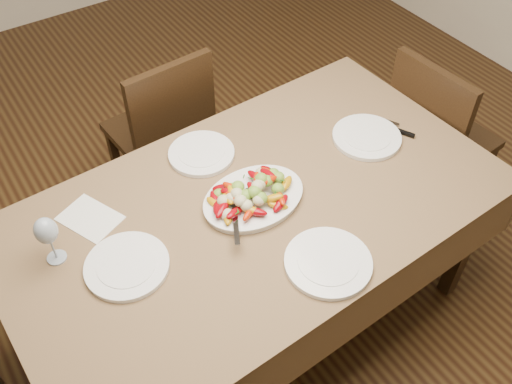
{
  "coord_description": "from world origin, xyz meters",
  "views": [
    {
      "loc": [
        -0.84,
        -1.3,
        2.3
      ],
      "look_at": [
        -0.06,
        -0.13,
        0.82
      ],
      "focal_mm": 40.0,
      "sensor_mm": 36.0,
      "label": 1
    }
  ],
  "objects_px": {
    "plate_left": "(127,266)",
    "serving_platter": "(254,199)",
    "chair_far": "(158,131)",
    "dining_table": "(256,265)",
    "plate_right": "(367,137)",
    "wine_glass": "(49,239)",
    "plate_near": "(328,263)",
    "chair_right": "(442,138)",
    "plate_far": "(201,154)"
  },
  "relations": [
    {
      "from": "plate_far",
      "to": "wine_glass",
      "type": "xyz_separation_m",
      "value": [
        -0.66,
        -0.17,
        0.09
      ]
    },
    {
      "from": "chair_right",
      "to": "wine_glass",
      "type": "bearing_deg",
      "value": 83.37
    },
    {
      "from": "plate_left",
      "to": "plate_far",
      "type": "height_order",
      "value": "same"
    },
    {
      "from": "wine_glass",
      "to": "chair_right",
      "type": "bearing_deg",
      "value": -2.95
    },
    {
      "from": "dining_table",
      "to": "serving_platter",
      "type": "relative_size",
      "value": 4.83
    },
    {
      "from": "dining_table",
      "to": "wine_glass",
      "type": "distance_m",
      "value": 0.86
    },
    {
      "from": "chair_far",
      "to": "plate_near",
      "type": "xyz_separation_m",
      "value": [
        0.04,
        -1.25,
        0.29
      ]
    },
    {
      "from": "chair_right",
      "to": "plate_right",
      "type": "bearing_deg",
      "value": 88.71
    },
    {
      "from": "serving_platter",
      "to": "wine_glass",
      "type": "height_order",
      "value": "wine_glass"
    },
    {
      "from": "chair_far",
      "to": "plate_near",
      "type": "bearing_deg",
      "value": 87.73
    },
    {
      "from": "wine_glass",
      "to": "plate_left",
      "type": "bearing_deg",
      "value": -42.87
    },
    {
      "from": "chair_right",
      "to": "plate_near",
      "type": "distance_m",
      "value": 1.2
    },
    {
      "from": "chair_right",
      "to": "plate_near",
      "type": "height_order",
      "value": "chair_right"
    },
    {
      "from": "dining_table",
      "to": "chair_far",
      "type": "relative_size",
      "value": 1.94
    },
    {
      "from": "plate_right",
      "to": "wine_glass",
      "type": "xyz_separation_m",
      "value": [
        -1.27,
        0.12,
        0.09
      ]
    },
    {
      "from": "dining_table",
      "to": "chair_far",
      "type": "bearing_deg",
      "value": 89.24
    },
    {
      "from": "plate_near",
      "to": "plate_right",
      "type": "bearing_deg",
      "value": 37.66
    },
    {
      "from": "plate_left",
      "to": "wine_glass",
      "type": "relative_size",
      "value": 1.37
    },
    {
      "from": "chair_far",
      "to": "plate_left",
      "type": "xyz_separation_m",
      "value": [
        -0.53,
        -0.89,
        0.29
      ]
    },
    {
      "from": "chair_far",
      "to": "plate_near",
      "type": "distance_m",
      "value": 1.28
    },
    {
      "from": "dining_table",
      "to": "chair_right",
      "type": "distance_m",
      "value": 1.14
    },
    {
      "from": "plate_left",
      "to": "plate_right",
      "type": "relative_size",
      "value": 1.0
    },
    {
      "from": "plate_left",
      "to": "plate_near",
      "type": "distance_m",
      "value": 0.67
    },
    {
      "from": "plate_left",
      "to": "serving_platter",
      "type": "bearing_deg",
      "value": 1.77
    },
    {
      "from": "chair_far",
      "to": "serving_platter",
      "type": "distance_m",
      "value": 0.92
    },
    {
      "from": "dining_table",
      "to": "plate_right",
      "type": "distance_m",
      "value": 0.7
    },
    {
      "from": "plate_far",
      "to": "plate_near",
      "type": "distance_m",
      "value": 0.7
    },
    {
      "from": "dining_table",
      "to": "plate_right",
      "type": "relative_size",
      "value": 6.57
    },
    {
      "from": "plate_right",
      "to": "wine_glass",
      "type": "distance_m",
      "value": 1.28
    },
    {
      "from": "chair_far",
      "to": "plate_right",
      "type": "distance_m",
      "value": 1.05
    },
    {
      "from": "plate_far",
      "to": "plate_near",
      "type": "xyz_separation_m",
      "value": [
        0.08,
        -0.7,
        0.0
      ]
    },
    {
      "from": "plate_right",
      "to": "wine_glass",
      "type": "relative_size",
      "value": 1.37
    },
    {
      "from": "serving_platter",
      "to": "wine_glass",
      "type": "xyz_separation_m",
      "value": [
        -0.69,
        0.15,
        0.09
      ]
    },
    {
      "from": "chair_far",
      "to": "plate_far",
      "type": "xyz_separation_m",
      "value": [
        -0.05,
        -0.55,
        0.29
      ]
    },
    {
      "from": "dining_table",
      "to": "chair_far",
      "type": "distance_m",
      "value": 0.89
    },
    {
      "from": "chair_far",
      "to": "dining_table",
      "type": "bearing_deg",
      "value": 85.33
    },
    {
      "from": "plate_far",
      "to": "plate_near",
      "type": "bearing_deg",
      "value": -83.21
    },
    {
      "from": "chair_far",
      "to": "plate_left",
      "type": "distance_m",
      "value": 1.07
    },
    {
      "from": "dining_table",
      "to": "plate_far",
      "type": "height_order",
      "value": "plate_far"
    },
    {
      "from": "serving_platter",
      "to": "plate_near",
      "type": "bearing_deg",
      "value": -82.53
    },
    {
      "from": "plate_left",
      "to": "plate_right",
      "type": "height_order",
      "value": "same"
    },
    {
      "from": "chair_right",
      "to": "plate_far",
      "type": "distance_m",
      "value": 1.23
    },
    {
      "from": "plate_left",
      "to": "plate_right",
      "type": "xyz_separation_m",
      "value": [
        1.09,
        0.05,
        0.0
      ]
    },
    {
      "from": "dining_table",
      "to": "plate_left",
      "type": "bearing_deg",
      "value": -179.79
    },
    {
      "from": "chair_far",
      "to": "chair_right",
      "type": "height_order",
      "value": "same"
    },
    {
      "from": "plate_right",
      "to": "wine_glass",
      "type": "bearing_deg",
      "value": 174.71
    },
    {
      "from": "chair_far",
      "to": "chair_right",
      "type": "xyz_separation_m",
      "value": [
        1.12,
        -0.82,
        0.0
      ]
    },
    {
      "from": "serving_platter",
      "to": "plate_right",
      "type": "distance_m",
      "value": 0.58
    },
    {
      "from": "chair_right",
      "to": "plate_near",
      "type": "xyz_separation_m",
      "value": [
        -1.09,
        -0.43,
        0.29
      ]
    },
    {
      "from": "serving_platter",
      "to": "wine_glass",
      "type": "bearing_deg",
      "value": 167.68
    }
  ]
}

